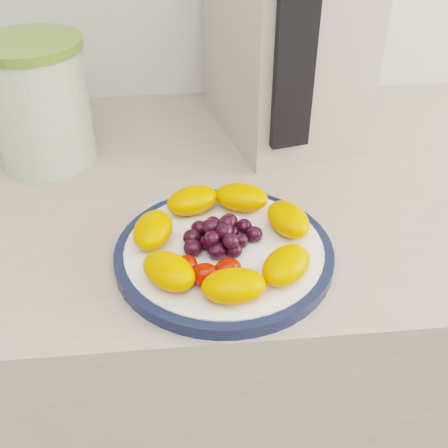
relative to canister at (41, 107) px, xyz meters
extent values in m
cube|color=#AD9C8D|center=(0.22, -0.08, -0.53)|extent=(3.50, 0.60, 0.90)
cube|color=#9D8058|center=(0.22, -0.08, -0.56)|extent=(3.48, 0.58, 0.84)
cylinder|color=#121C39|center=(0.23, -0.26, -0.07)|extent=(0.25, 0.25, 0.01)
cylinder|color=white|center=(0.23, -0.26, -0.07)|extent=(0.23, 0.23, 0.02)
cylinder|color=#385B12|center=(0.00, 0.00, 0.00)|extent=(0.18, 0.18, 0.16)
cylinder|color=olive|center=(0.00, 0.00, 0.09)|extent=(0.18, 0.18, 0.01)
cube|color=#A89E93|center=(0.35, 0.06, 0.07)|extent=(0.23, 0.28, 0.31)
cube|color=black|center=(0.34, -0.07, 0.08)|extent=(0.06, 0.03, 0.23)
ellipsoid|color=#FF7600|center=(0.31, -0.23, -0.05)|extent=(0.06, 0.08, 0.03)
ellipsoid|color=#FF7600|center=(0.26, -0.18, -0.05)|extent=(0.08, 0.06, 0.03)
ellipsoid|color=#FF7600|center=(0.20, -0.18, -0.05)|extent=(0.08, 0.07, 0.03)
ellipsoid|color=#FF7600|center=(0.15, -0.24, -0.05)|extent=(0.06, 0.07, 0.03)
ellipsoid|color=#FF7600|center=(0.17, -0.31, -0.05)|extent=(0.08, 0.08, 0.03)
ellipsoid|color=#FF7600|center=(0.23, -0.34, -0.05)|extent=(0.07, 0.04, 0.03)
ellipsoid|color=#FF7600|center=(0.29, -0.31, -0.05)|extent=(0.08, 0.08, 0.03)
ellipsoid|color=black|center=(0.23, -0.26, -0.06)|extent=(0.02, 0.02, 0.02)
ellipsoid|color=black|center=(0.25, -0.26, -0.06)|extent=(0.02, 0.02, 0.02)
ellipsoid|color=black|center=(0.24, -0.24, -0.06)|extent=(0.02, 0.02, 0.02)
ellipsoid|color=black|center=(0.22, -0.24, -0.06)|extent=(0.02, 0.02, 0.02)
ellipsoid|color=black|center=(0.21, -0.26, -0.06)|extent=(0.02, 0.02, 0.02)
ellipsoid|color=black|center=(0.22, -0.27, -0.06)|extent=(0.02, 0.02, 0.02)
ellipsoid|color=black|center=(0.24, -0.27, -0.06)|extent=(0.02, 0.02, 0.02)
ellipsoid|color=black|center=(0.27, -0.25, -0.06)|extent=(0.02, 0.02, 0.02)
ellipsoid|color=black|center=(0.26, -0.23, -0.06)|extent=(0.02, 0.02, 0.02)
ellipsoid|color=black|center=(0.24, -0.22, -0.06)|extent=(0.02, 0.02, 0.02)
ellipsoid|color=black|center=(0.22, -0.22, -0.06)|extent=(0.02, 0.02, 0.02)
ellipsoid|color=black|center=(0.21, -0.23, -0.06)|extent=(0.02, 0.02, 0.02)
ellipsoid|color=black|center=(0.20, -0.25, -0.06)|extent=(0.02, 0.02, 0.02)
ellipsoid|color=black|center=(0.20, -0.27, -0.06)|extent=(0.02, 0.02, 0.02)
ellipsoid|color=black|center=(0.23, -0.26, -0.04)|extent=(0.02, 0.02, 0.02)
ellipsoid|color=black|center=(0.24, -0.24, -0.04)|extent=(0.02, 0.02, 0.02)
ellipsoid|color=black|center=(0.22, -0.25, -0.04)|extent=(0.02, 0.02, 0.02)
ellipsoid|color=black|center=(0.22, -0.27, -0.04)|extent=(0.02, 0.02, 0.02)
ellipsoid|color=black|center=(0.24, -0.27, -0.04)|extent=(0.02, 0.02, 0.02)
ellipsoid|color=#C00C00|center=(0.21, -0.31, -0.05)|extent=(0.03, 0.03, 0.02)
ellipsoid|color=#C00C00|center=(0.23, -0.31, -0.05)|extent=(0.04, 0.03, 0.02)
ellipsoid|color=#C00C00|center=(0.22, -0.33, -0.05)|extent=(0.04, 0.04, 0.02)
ellipsoid|color=#C00C00|center=(0.19, -0.30, -0.05)|extent=(0.04, 0.04, 0.02)
camera|label=1|loc=(0.18, -0.75, 0.33)|focal=45.00mm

